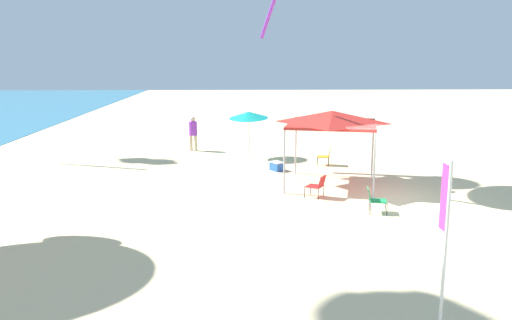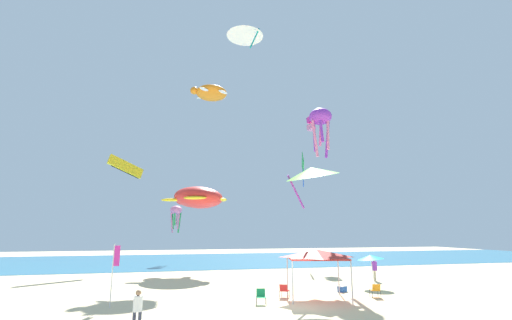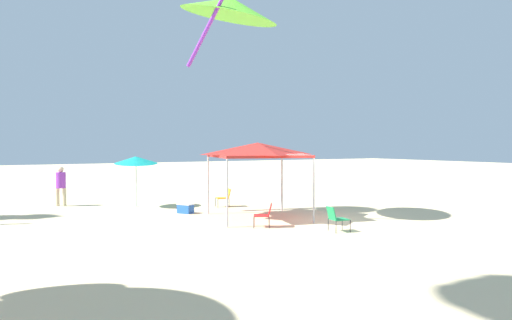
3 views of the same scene
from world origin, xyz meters
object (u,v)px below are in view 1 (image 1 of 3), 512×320
canopy_tent (332,118)px  folding_chair_left_of_tent (326,155)px  banner_flag (444,240)px  folding_chair_near_cooler (375,198)px  folding_chair_facing_ocean (318,185)px  cooler_box (277,166)px  beach_umbrella (249,115)px  person_watching_sky (193,131)px

canopy_tent → folding_chair_left_of_tent: 4.29m
canopy_tent → banner_flag: (-11.86, 0.24, -0.60)m
folding_chair_near_cooler → banner_flag: 8.29m
folding_chair_facing_ocean → cooler_box: (4.50, 1.12, -0.27)m
banner_flag → cooler_box: bearing=6.7°
folding_chair_facing_ocean → folding_chair_near_cooler: bearing=70.5°
cooler_box → beach_umbrella: bearing=21.8°
beach_umbrella → cooler_box: bearing=-158.2°
canopy_tent → folding_chair_near_cooler: (-3.77, -0.76, -2.15)m
banner_flag → folding_chair_near_cooler: bearing=-7.0°
canopy_tent → folding_chair_left_of_tent: bearing=-6.3°
folding_chair_facing_ocean → cooler_box: bearing=-135.1°
folding_chair_left_of_tent → cooler_box: size_ratio=1.10×
cooler_box → person_watching_sky: size_ratio=0.41×
canopy_tent → person_watching_sky: bearing=38.2°
canopy_tent → folding_chair_facing_ocean: canopy_tent is taller
beach_umbrella → cooler_box: (-2.99, -1.19, -1.94)m
banner_flag → beach_umbrella: bearing=9.4°
folding_chair_facing_ocean → banner_flag: (-9.97, -0.57, 1.55)m
folding_chair_near_cooler → person_watching_sky: size_ratio=0.45×
canopy_tent → person_watching_sky: (7.67, 6.03, -1.55)m
beach_umbrella → folding_chair_near_cooler: beach_umbrella is taller
folding_chair_facing_ocean → folding_chair_near_cooler: 2.45m
cooler_box → banner_flag: (-14.46, -1.69, 1.82)m
cooler_box → banner_flag: bearing=-173.3°
folding_chair_left_of_tent → folding_chair_near_cooler: 7.48m
folding_chair_near_cooler → cooler_box: bearing=33.3°
folding_chair_left_of_tent → banner_flag: (-15.55, 0.65, 1.55)m
folding_chair_left_of_tent → folding_chair_facing_ocean: (-5.59, 1.21, 0.00)m
banner_flag → canopy_tent: bearing=-1.1°
folding_chair_facing_ocean → person_watching_sky: person_watching_sky is taller
folding_chair_left_of_tent → folding_chair_near_cooler: size_ratio=1.00×
beach_umbrella → folding_chair_near_cooler: bearing=-157.5°
folding_chair_near_cooler → person_watching_sky: 13.31m
folding_chair_left_of_tent → canopy_tent: bearing=6.4°
folding_chair_near_cooler → canopy_tent: bearing=21.8°
folding_chair_left_of_tent → folding_chair_facing_ocean: bearing=0.5°
beach_umbrella → cooler_box: beach_umbrella is taller
beach_umbrella → folding_chair_facing_ocean: size_ratio=2.95×
beach_umbrella → banner_flag: (-17.45, -2.88, -0.12)m
canopy_tent → folding_chair_facing_ocean: bearing=157.0°
beach_umbrella → banner_flag: 17.69m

